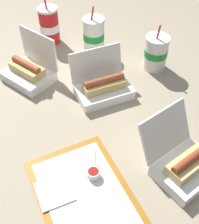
{
  "coord_description": "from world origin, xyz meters",
  "views": [
    {
      "loc": [
        0.73,
        -0.33,
        0.82
      ],
      "look_at": [
        0.04,
        -0.02,
        0.05
      ],
      "focal_mm": 50.0,
      "sensor_mm": 36.0,
      "label": 1
    }
  ],
  "objects_px": {
    "soda_cup_corner": "(94,35)",
    "soda_cup_left": "(49,25)",
    "ketchup_cup": "(93,173)",
    "clamshell_hotdog_right": "(29,71)",
    "clamshell_hotdog_back": "(103,87)",
    "food_tray": "(85,196)",
    "plastic_fork": "(93,164)",
    "soda_cup_front": "(156,53)",
    "clamshell_hotdog_center": "(185,164)"
  },
  "relations": [
    {
      "from": "plastic_fork",
      "to": "soda_cup_left",
      "type": "distance_m",
      "value": 0.75
    },
    {
      "from": "food_tray",
      "to": "soda_cup_corner",
      "type": "distance_m",
      "value": 0.75
    },
    {
      "from": "clamshell_hotdog_back",
      "to": "soda_cup_left",
      "type": "distance_m",
      "value": 0.45
    },
    {
      "from": "ketchup_cup",
      "to": "clamshell_hotdog_center",
      "type": "xyz_separation_m",
      "value": [
        0.09,
        0.26,
        0.01
      ]
    },
    {
      "from": "food_tray",
      "to": "clamshell_hotdog_back",
      "type": "distance_m",
      "value": 0.45
    },
    {
      "from": "ketchup_cup",
      "to": "clamshell_hotdog_right",
      "type": "relative_size",
      "value": 0.17
    },
    {
      "from": "clamshell_hotdog_right",
      "to": "soda_cup_corner",
      "type": "relative_size",
      "value": 1.08
    },
    {
      "from": "ketchup_cup",
      "to": "clamshell_hotdog_center",
      "type": "bearing_deg",
      "value": 70.83
    },
    {
      "from": "plastic_fork",
      "to": "clamshell_hotdog_back",
      "type": "height_order",
      "value": "clamshell_hotdog_back"
    },
    {
      "from": "ketchup_cup",
      "to": "soda_cup_corner",
      "type": "height_order",
      "value": "soda_cup_corner"
    },
    {
      "from": "ketchup_cup",
      "to": "soda_cup_corner",
      "type": "xyz_separation_m",
      "value": [
        -0.63,
        0.27,
        0.05
      ]
    },
    {
      "from": "clamshell_hotdog_right",
      "to": "soda_cup_left",
      "type": "height_order",
      "value": "soda_cup_left"
    },
    {
      "from": "clamshell_hotdog_back",
      "to": "clamshell_hotdog_center",
      "type": "bearing_deg",
      "value": 10.24
    },
    {
      "from": "plastic_fork",
      "to": "soda_cup_front",
      "type": "height_order",
      "value": "soda_cup_front"
    },
    {
      "from": "ketchup_cup",
      "to": "plastic_fork",
      "type": "bearing_deg",
      "value": 156.19
    },
    {
      "from": "plastic_fork",
      "to": "clamshell_hotdog_right",
      "type": "height_order",
      "value": "clamshell_hotdog_right"
    },
    {
      "from": "soda_cup_corner",
      "to": "soda_cup_left",
      "type": "height_order",
      "value": "soda_cup_left"
    },
    {
      "from": "clamshell_hotdog_center",
      "to": "soda_cup_left",
      "type": "xyz_separation_m",
      "value": [
        -0.87,
        -0.15,
        0.04
      ]
    },
    {
      "from": "plastic_fork",
      "to": "clamshell_hotdog_center",
      "type": "height_order",
      "value": "clamshell_hotdog_center"
    },
    {
      "from": "ketchup_cup",
      "to": "soda_cup_corner",
      "type": "relative_size",
      "value": 0.18
    },
    {
      "from": "plastic_fork",
      "to": "soda_cup_left",
      "type": "relative_size",
      "value": 0.48
    },
    {
      "from": "food_tray",
      "to": "ketchup_cup",
      "type": "bearing_deg",
      "value": 134.19
    },
    {
      "from": "soda_cup_front",
      "to": "clamshell_hotdog_right",
      "type": "bearing_deg",
      "value": -105.47
    },
    {
      "from": "soda_cup_front",
      "to": "clamshell_hotdog_center",
      "type": "bearing_deg",
      "value": -21.6
    },
    {
      "from": "plastic_fork",
      "to": "soda_cup_corner",
      "type": "relative_size",
      "value": 0.5
    },
    {
      "from": "soda_cup_corner",
      "to": "clamshell_hotdog_back",
      "type": "bearing_deg",
      "value": -16.69
    },
    {
      "from": "ketchup_cup",
      "to": "soda_cup_front",
      "type": "height_order",
      "value": "soda_cup_front"
    },
    {
      "from": "ketchup_cup",
      "to": "clamshell_hotdog_right",
      "type": "xyz_separation_m",
      "value": [
        -0.55,
        -0.05,
        0.02
      ]
    },
    {
      "from": "plastic_fork",
      "to": "clamshell_hotdog_center",
      "type": "distance_m",
      "value": 0.28
    },
    {
      "from": "clamshell_hotdog_center",
      "to": "soda_cup_front",
      "type": "relative_size",
      "value": 1.2
    },
    {
      "from": "clamshell_hotdog_right",
      "to": "soda_cup_front",
      "type": "bearing_deg",
      "value": 74.53
    },
    {
      "from": "plastic_fork",
      "to": "ketchup_cup",
      "type": "bearing_deg",
      "value": -2.31
    },
    {
      "from": "ketchup_cup",
      "to": "clamshell_hotdog_back",
      "type": "distance_m",
      "value": 0.38
    },
    {
      "from": "clamshell_hotdog_back",
      "to": "clamshell_hotdog_center",
      "type": "relative_size",
      "value": 0.84
    },
    {
      "from": "plastic_fork",
      "to": "clamshell_hotdog_right",
      "type": "distance_m",
      "value": 0.51
    },
    {
      "from": "ketchup_cup",
      "to": "clamshell_hotdog_center",
      "type": "relative_size",
      "value": 0.16
    },
    {
      "from": "soda_cup_corner",
      "to": "soda_cup_left",
      "type": "relative_size",
      "value": 0.95
    },
    {
      "from": "clamshell_hotdog_center",
      "to": "soda_cup_left",
      "type": "distance_m",
      "value": 0.88
    },
    {
      "from": "clamshell_hotdog_back",
      "to": "clamshell_hotdog_right",
      "type": "xyz_separation_m",
      "value": [
        -0.21,
        -0.23,
        0.0
      ]
    },
    {
      "from": "clamshell_hotdog_right",
      "to": "soda_cup_corner",
      "type": "height_order",
      "value": "soda_cup_corner"
    },
    {
      "from": "soda_cup_front",
      "to": "plastic_fork",
      "type": "bearing_deg",
      "value": -50.28
    },
    {
      "from": "clamshell_hotdog_back",
      "to": "soda_cup_corner",
      "type": "height_order",
      "value": "soda_cup_corner"
    },
    {
      "from": "clamshell_hotdog_back",
      "to": "soda_cup_front",
      "type": "height_order",
      "value": "soda_cup_front"
    },
    {
      "from": "clamshell_hotdog_back",
      "to": "clamshell_hotdog_center",
      "type": "xyz_separation_m",
      "value": [
        0.43,
        0.08,
        0.0
      ]
    },
    {
      "from": "clamshell_hotdog_back",
      "to": "soda_cup_corner",
      "type": "bearing_deg",
      "value": 163.31
    },
    {
      "from": "food_tray",
      "to": "clamshell_hotdog_right",
      "type": "bearing_deg",
      "value": 179.82
    },
    {
      "from": "clamshell_hotdog_back",
      "to": "clamshell_hotdog_right",
      "type": "height_order",
      "value": "clamshell_hotdog_right"
    },
    {
      "from": "ketchup_cup",
      "to": "soda_cup_left",
      "type": "height_order",
      "value": "soda_cup_left"
    },
    {
      "from": "food_tray",
      "to": "plastic_fork",
      "type": "distance_m",
      "value": 0.11
    },
    {
      "from": "plastic_fork",
      "to": "clamshell_hotdog_back",
      "type": "xyz_separation_m",
      "value": [
        -0.3,
        0.17,
        0.02
      ]
    }
  ]
}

